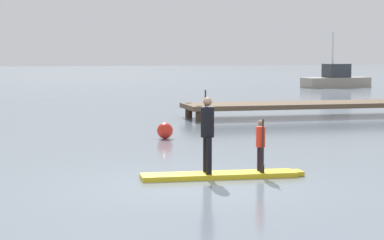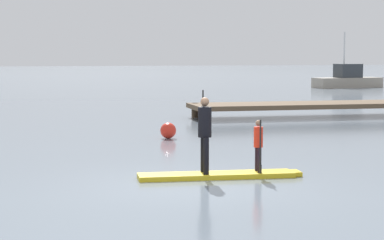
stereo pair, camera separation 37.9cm
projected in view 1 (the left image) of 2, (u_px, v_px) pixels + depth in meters
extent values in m
plane|color=slate|center=(200.00, 184.00, 13.96)|extent=(240.00, 240.00, 0.00)
cube|color=gold|center=(219.00, 175.00, 14.69)|extent=(3.24, 0.77, 0.10)
cube|color=gold|center=(296.00, 173.00, 15.00)|extent=(0.26, 0.43, 0.09)
cylinder|color=black|center=(206.00, 154.00, 14.77)|extent=(0.11, 0.11, 0.74)
cylinder|color=black|center=(209.00, 156.00, 14.45)|extent=(0.11, 0.11, 0.74)
cylinder|color=black|center=(207.00, 122.00, 14.55)|extent=(0.29, 0.29, 0.61)
sphere|color=#8C664C|center=(208.00, 102.00, 14.51)|extent=(0.18, 0.18, 0.18)
cylinder|color=black|center=(205.00, 131.00, 14.77)|extent=(0.03, 0.03, 1.69)
cube|color=black|center=(205.00, 167.00, 14.84)|extent=(0.04, 0.14, 0.18)
cylinder|color=black|center=(259.00, 158.00, 14.94)|extent=(0.08, 0.08, 0.51)
cylinder|color=black|center=(262.00, 160.00, 14.72)|extent=(0.08, 0.08, 0.51)
cylinder|color=red|center=(261.00, 137.00, 14.79)|extent=(0.20, 0.20, 0.42)
sphere|color=#8C664C|center=(261.00, 123.00, 14.76)|extent=(0.12, 0.12, 0.12)
cylinder|color=black|center=(263.00, 146.00, 14.64)|extent=(0.03, 0.03, 1.10)
cube|color=black|center=(263.00, 168.00, 14.69)|extent=(0.04, 0.14, 0.18)
cube|color=#9E9384|center=(336.00, 82.00, 52.13)|extent=(5.30, 2.36, 0.73)
cube|color=#33383D|center=(336.00, 71.00, 52.06)|extent=(1.91, 1.51, 0.99)
cylinder|color=silver|center=(333.00, 48.00, 51.77)|extent=(0.12, 0.12, 2.30)
cube|color=brown|center=(318.00, 105.00, 28.62)|extent=(10.84, 2.25, 0.18)
cylinder|color=#473828|center=(199.00, 114.00, 26.61)|extent=(0.28, 0.28, 0.57)
cylinder|color=#473828|center=(189.00, 110.00, 28.20)|extent=(0.28, 0.28, 0.57)
sphere|color=red|center=(165.00, 131.00, 21.31)|extent=(0.48, 0.48, 0.48)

